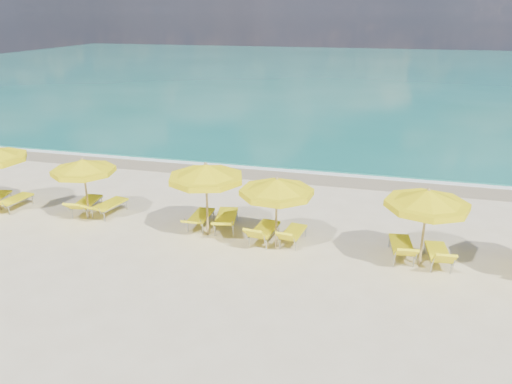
# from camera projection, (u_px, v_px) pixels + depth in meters

# --- Properties ---
(ground_plane) EXTENTS (120.00, 120.00, 0.00)m
(ground_plane) POSITION_uv_depth(u_px,v_px,m) (244.00, 242.00, 16.05)
(ground_plane) COLOR beige
(ocean) EXTENTS (120.00, 80.00, 0.30)m
(ocean) POSITION_uv_depth(u_px,v_px,m) (355.00, 73.00, 59.63)
(ocean) COLOR #12665A
(ocean) RESTS_ON ground
(wet_sand_band) EXTENTS (120.00, 2.60, 0.01)m
(wet_sand_band) POSITION_uv_depth(u_px,v_px,m) (289.00, 174.00, 22.77)
(wet_sand_band) COLOR tan
(wet_sand_band) RESTS_ON ground
(foam_line) EXTENTS (120.00, 1.20, 0.03)m
(foam_line) POSITION_uv_depth(u_px,v_px,m) (292.00, 169.00, 23.50)
(foam_line) COLOR white
(foam_line) RESTS_ON ground
(whitecap_near) EXTENTS (14.00, 0.36, 0.05)m
(whitecap_near) POSITION_uv_depth(u_px,v_px,m) (228.00, 123.00, 32.93)
(whitecap_near) COLOR white
(whitecap_near) RESTS_ON ground
(whitecap_far) EXTENTS (18.00, 0.30, 0.05)m
(whitecap_far) POSITION_uv_depth(u_px,v_px,m) (443.00, 114.00, 35.92)
(whitecap_far) COLOR white
(whitecap_far) RESTS_ON ground
(umbrella_2) EXTENTS (2.63, 2.63, 2.25)m
(umbrella_2) POSITION_uv_depth(u_px,v_px,m) (83.00, 167.00, 17.30)
(umbrella_2) COLOR tan
(umbrella_2) RESTS_ON ground
(umbrella_3) EXTENTS (2.67, 2.67, 2.50)m
(umbrella_3) POSITION_uv_depth(u_px,v_px,m) (206.00, 173.00, 15.91)
(umbrella_3) COLOR tan
(umbrella_3) RESTS_ON ground
(umbrella_4) EXTENTS (2.89, 2.89, 2.33)m
(umbrella_4) POSITION_uv_depth(u_px,v_px,m) (277.00, 188.00, 15.07)
(umbrella_4) COLOR tan
(umbrella_4) RESTS_ON ground
(umbrella_5) EXTENTS (2.59, 2.59, 2.41)m
(umbrella_5) POSITION_uv_depth(u_px,v_px,m) (427.00, 200.00, 13.92)
(umbrella_5) COLOR tan
(umbrella_5) RESTS_ON ground
(lounger_1_right) EXTENTS (0.77, 1.85, 0.69)m
(lounger_1_right) POSITION_uv_depth(u_px,v_px,m) (15.00, 203.00, 18.71)
(lounger_1_right) COLOR #A5A8AD
(lounger_1_right) RESTS_ON ground
(lounger_2_left) EXTENTS (0.86, 1.97, 0.80)m
(lounger_2_left) POSITION_uv_depth(u_px,v_px,m) (87.00, 207.00, 18.36)
(lounger_2_left) COLOR #A5A8AD
(lounger_2_left) RESTS_ON ground
(lounger_2_right) EXTENTS (0.95, 1.98, 0.75)m
(lounger_2_right) POSITION_uv_depth(u_px,v_px,m) (109.00, 209.00, 18.18)
(lounger_2_right) COLOR #A5A8AD
(lounger_2_right) RESTS_ON ground
(lounger_3_left) EXTENTS (0.64, 1.86, 0.67)m
(lounger_3_left) POSITION_uv_depth(u_px,v_px,m) (201.00, 220.00, 17.19)
(lounger_3_left) COLOR #A5A8AD
(lounger_3_left) RESTS_ON ground
(lounger_3_right) EXTENTS (1.05, 2.17, 0.77)m
(lounger_3_right) POSITION_uv_depth(u_px,v_px,m) (226.00, 222.00, 16.99)
(lounger_3_right) COLOR #A5A8AD
(lounger_3_right) RESTS_ON ground
(lounger_4_left) EXTENTS (0.81, 1.93, 0.88)m
(lounger_4_left) POSITION_uv_depth(u_px,v_px,m) (264.00, 234.00, 16.06)
(lounger_4_left) COLOR #A5A8AD
(lounger_4_left) RESTS_ON ground
(lounger_4_right) EXTENTS (0.76, 1.74, 0.79)m
(lounger_4_right) POSITION_uv_depth(u_px,v_px,m) (293.00, 237.00, 15.94)
(lounger_4_right) COLOR #A5A8AD
(lounger_4_right) RESTS_ON ground
(lounger_5_left) EXTENTS (0.84, 1.95, 0.84)m
(lounger_5_left) POSITION_uv_depth(u_px,v_px,m) (401.00, 251.00, 14.99)
(lounger_5_left) COLOR #A5A8AD
(lounger_5_left) RESTS_ON ground
(lounger_5_right) EXTENTS (0.77, 1.80, 0.85)m
(lounger_5_right) POSITION_uv_depth(u_px,v_px,m) (438.00, 258.00, 14.59)
(lounger_5_right) COLOR #A5A8AD
(lounger_5_right) RESTS_ON ground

